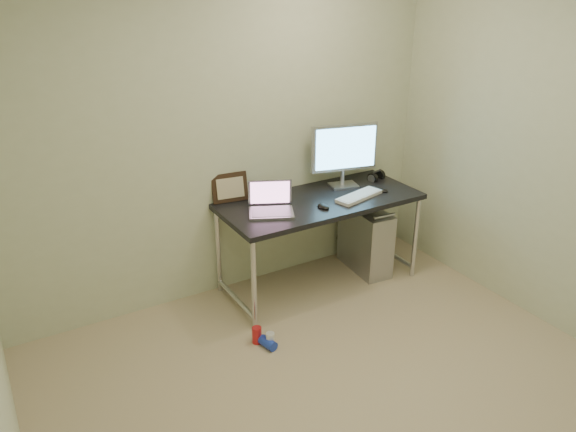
# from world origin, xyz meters

# --- Properties ---
(floor) EXTENTS (3.50, 3.50, 0.00)m
(floor) POSITION_xyz_m (0.00, 0.00, 0.00)
(floor) COLOR tan
(floor) RESTS_ON ground
(wall_back) EXTENTS (3.50, 0.02, 2.50)m
(wall_back) POSITION_xyz_m (0.00, 1.75, 1.25)
(wall_back) COLOR beige
(wall_back) RESTS_ON ground
(desk) EXTENTS (1.59, 0.69, 0.75)m
(desk) POSITION_xyz_m (0.61, 1.40, 0.67)
(desk) COLOR black
(desk) RESTS_ON ground
(tower_computer) EXTENTS (0.28, 0.55, 0.59)m
(tower_computer) POSITION_xyz_m (1.09, 1.41, 0.28)
(tower_computer) COLOR #A5A5A9
(tower_computer) RESTS_ON ground
(cable_a) EXTENTS (0.01, 0.16, 0.69)m
(cable_a) POSITION_xyz_m (1.04, 1.70, 0.40)
(cable_a) COLOR black
(cable_a) RESTS_ON ground
(cable_b) EXTENTS (0.02, 0.11, 0.71)m
(cable_b) POSITION_xyz_m (1.13, 1.68, 0.38)
(cable_b) COLOR black
(cable_b) RESTS_ON ground
(can_red) EXTENTS (0.09, 0.09, 0.12)m
(can_red) POSITION_xyz_m (-0.21, 0.93, 0.06)
(can_red) COLOR red
(can_red) RESTS_ON ground
(can_white) EXTENTS (0.08, 0.08, 0.11)m
(can_white) POSITION_xyz_m (-0.15, 0.85, 0.05)
(can_white) COLOR white
(can_white) RESTS_ON ground
(can_blue) EXTENTS (0.10, 0.14, 0.07)m
(can_blue) POSITION_xyz_m (-0.17, 0.85, 0.04)
(can_blue) COLOR #1E3AC2
(can_blue) RESTS_ON ground
(laptop) EXTENTS (0.41, 0.38, 0.22)m
(laptop) POSITION_xyz_m (0.16, 1.39, 0.80)
(laptop) COLOR #B4B4BB
(laptop) RESTS_ON desk
(monitor) EXTENTS (0.55, 0.21, 0.52)m
(monitor) POSITION_xyz_m (0.93, 1.55, 1.05)
(monitor) COLOR #B4B4BB
(monitor) RESTS_ON desk
(keyboard) EXTENTS (0.44, 0.23, 0.03)m
(keyboard) POSITION_xyz_m (0.89, 1.28, 0.76)
(keyboard) COLOR silver
(keyboard) RESTS_ON desk
(mouse_right) EXTENTS (0.09, 0.11, 0.03)m
(mouse_right) POSITION_xyz_m (1.13, 1.29, 0.77)
(mouse_right) COLOR black
(mouse_right) RESTS_ON desk
(mouse_left) EXTENTS (0.08, 0.12, 0.04)m
(mouse_left) POSITION_xyz_m (0.53, 1.24, 0.77)
(mouse_left) COLOR black
(mouse_left) RESTS_ON desk
(headphones) EXTENTS (0.16, 0.10, 0.10)m
(headphones) POSITION_xyz_m (1.27, 1.53, 0.78)
(headphones) COLOR black
(headphones) RESTS_ON desk
(picture_frame) EXTENTS (0.29, 0.12, 0.23)m
(picture_frame) POSITION_xyz_m (-0.01, 1.72, 0.86)
(picture_frame) COLOR black
(picture_frame) RESTS_ON desk
(webcam) EXTENTS (0.04, 0.03, 0.11)m
(webcam) POSITION_xyz_m (0.21, 1.66, 0.83)
(webcam) COLOR silver
(webcam) RESTS_ON desk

